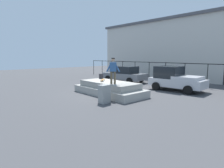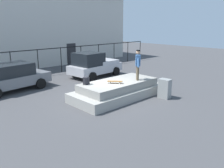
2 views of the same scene
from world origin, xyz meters
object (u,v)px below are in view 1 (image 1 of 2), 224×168
at_px(backpack, 101,76).
at_px(car_grey_sedan_near, 124,74).
at_px(car_silver_pickup_mid, 175,79).
at_px(utility_box, 104,94).
at_px(skateboard, 103,80).
at_px(skateboarder, 113,69).

xyz_separation_m(backpack, car_grey_sedan_near, (-2.06, 4.67, -0.25)).
bearing_deg(car_silver_pickup_mid, utility_box, -94.77).
height_order(backpack, car_grey_sedan_near, car_grey_sedan_near).
bearing_deg(skateboard, skateboarder, -11.74).
bearing_deg(car_grey_sedan_near, backpack, -66.20).
relative_size(skateboard, backpack, 1.91).
distance_m(skateboard, backpack, 1.47).
relative_size(skateboard, utility_box, 0.70).
bearing_deg(backpack, skateboarder, 151.58).
relative_size(car_grey_sedan_near, car_silver_pickup_mid, 1.12).
bearing_deg(car_grey_sedan_near, car_silver_pickup_mid, -4.66).
bearing_deg(utility_box, skateboarder, 113.39).
height_order(backpack, car_silver_pickup_mid, car_silver_pickup_mid).
relative_size(backpack, car_silver_pickup_mid, 0.09).
distance_m(skateboard, car_grey_sedan_near, 6.40).
xyz_separation_m(skateboard, backpack, (-1.21, 0.83, 0.09)).
bearing_deg(skateboard, utility_box, -36.77).
height_order(skateboard, car_silver_pickup_mid, car_silver_pickup_mid).
distance_m(backpack, utility_box, 4.19).
height_order(skateboard, backpack, backpack).
bearing_deg(skateboarder, car_grey_sedan_near, 129.03).
distance_m(skateboard, utility_box, 2.72).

